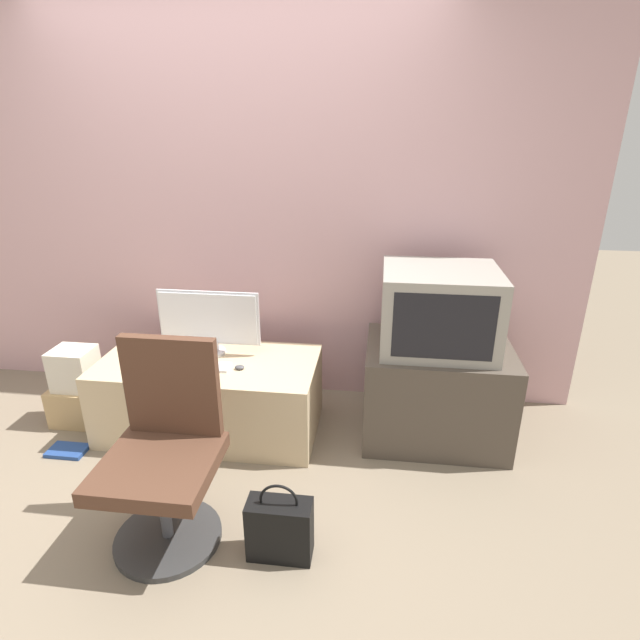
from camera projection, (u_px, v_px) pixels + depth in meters
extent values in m
plane|color=#7F705B|center=(185.00, 513.00, 2.45)|extent=(12.00, 12.00, 0.00)
cube|color=#CC9EA3|center=(242.00, 204.00, 3.19)|extent=(4.40, 0.05, 2.60)
cube|color=#CCB289|center=(211.00, 395.00, 3.05)|extent=(1.30, 0.64, 0.47)
cube|color=#4C4238|center=(435.00, 391.00, 2.99)|extent=(0.83, 0.63, 0.59)
cylinder|color=silver|center=(212.00, 352.00, 3.06)|extent=(0.17, 0.17, 0.02)
cylinder|color=silver|center=(211.00, 346.00, 3.05)|extent=(0.09, 0.09, 0.06)
cube|color=silver|center=(209.00, 317.00, 2.98)|extent=(0.62, 0.01, 0.33)
cube|color=silver|center=(209.00, 318.00, 2.98)|extent=(0.59, 0.02, 0.30)
cube|color=silver|center=(202.00, 366.00, 2.89)|extent=(0.33, 0.11, 0.01)
ellipsoid|color=#4C4C51|center=(240.00, 367.00, 2.86)|extent=(0.06, 0.04, 0.02)
cube|color=gray|center=(439.00, 309.00, 2.80)|extent=(0.64, 0.55, 0.46)
cube|color=black|center=(444.00, 327.00, 2.55)|extent=(0.52, 0.01, 0.36)
cylinder|color=#333333|center=(169.00, 537.00, 2.29)|extent=(0.48, 0.48, 0.03)
cylinder|color=#4C4C51|center=(164.00, 505.00, 2.22)|extent=(0.05, 0.05, 0.34)
cube|color=#513323|center=(158.00, 467.00, 2.15)|extent=(0.49, 0.49, 0.07)
cube|color=#513323|center=(172.00, 386.00, 2.25)|extent=(0.44, 0.05, 0.48)
cube|color=tan|center=(82.00, 404.00, 3.18)|extent=(0.33, 0.26, 0.24)
cube|color=beige|center=(75.00, 368.00, 3.08)|extent=(0.24, 0.21, 0.26)
cube|color=black|center=(280.00, 529.00, 2.17)|extent=(0.28, 0.13, 0.28)
torus|color=black|center=(279.00, 501.00, 2.11)|extent=(0.17, 0.01, 0.17)
cube|color=navy|center=(68.00, 451.00, 2.90)|extent=(0.22, 0.14, 0.02)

